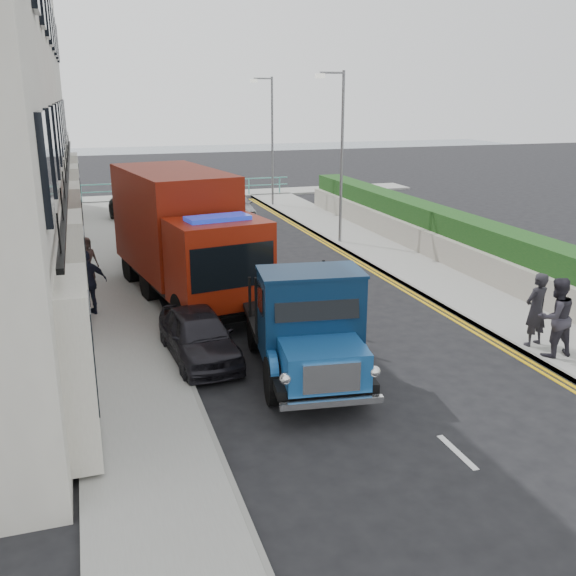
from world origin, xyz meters
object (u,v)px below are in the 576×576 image
(lamp_mid, at_px, (339,148))
(red_lorry, at_px, (183,233))
(lamp_far, at_px, (270,134))
(pedestrian_east_near, at_px, (536,309))
(bedford_lorry, at_px, (309,332))
(parked_car_front, at_px, (199,335))

(lamp_mid, height_order, red_lorry, lamp_mid)
(lamp_far, relative_size, pedestrian_east_near, 3.78)
(lamp_mid, relative_size, red_lorry, 0.91)
(bedford_lorry, bearing_deg, red_lorry, 110.76)
(bedford_lorry, xyz_separation_m, red_lorry, (-1.60, 6.87, 0.90))
(red_lorry, height_order, parked_car_front, red_lorry)
(lamp_mid, distance_m, lamp_far, 10.00)
(lamp_mid, relative_size, parked_car_front, 1.95)
(pedestrian_east_near, bearing_deg, lamp_mid, -101.77)
(red_lorry, bearing_deg, bedford_lorry, -86.39)
(lamp_mid, bearing_deg, pedestrian_east_near, -88.97)
(lamp_far, height_order, red_lorry, lamp_far)
(lamp_mid, height_order, bedford_lorry, lamp_mid)
(lamp_far, relative_size, parked_car_front, 1.95)
(lamp_far, xyz_separation_m, parked_car_front, (-7.78, -20.43, -3.39))
(lamp_mid, xyz_separation_m, parked_car_front, (-7.78, -10.43, -3.39))
(red_lorry, xyz_separation_m, parked_car_front, (-0.46, -4.88, -1.46))
(lamp_far, xyz_separation_m, red_lorry, (-7.32, -15.54, -1.93))
(lamp_far, distance_m, red_lorry, 17.29)
(bedford_lorry, relative_size, parked_car_front, 1.56)
(lamp_mid, distance_m, pedestrian_east_near, 12.71)
(lamp_mid, xyz_separation_m, pedestrian_east_near, (0.22, -12.36, -2.95))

